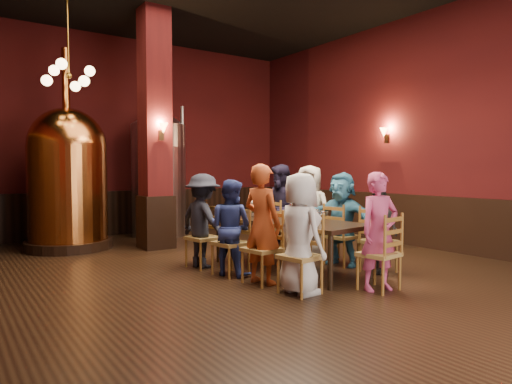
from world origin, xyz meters
TOP-DOWN VIEW (x-y plane):
  - room at (0.00, 0.00)m, footprint 10.00×10.02m
  - wainscot_right at (3.96, 0.00)m, footprint 0.08×9.90m
  - wainscot_back at (0.00, 4.96)m, footprint 7.90×0.08m
  - column at (-0.30, 2.80)m, footprint 0.58×0.58m
  - pendant_cluster at (-1.80, 2.90)m, footprint 0.90×0.90m
  - sconce_wall at (3.90, 0.80)m, footprint 0.20×0.20m
  - sconce_column at (-0.30, 2.50)m, footprint 0.20×0.20m
  - dining_table at (0.61, -0.10)m, footprint 1.31×2.51m
  - chair_0 at (-0.10, -1.21)m, footprint 0.52×0.52m
  - person_0 at (-0.10, -1.21)m, footprint 0.48×0.72m
  - chair_1 at (-0.19, -0.55)m, footprint 0.52×0.52m
  - person_1 at (-0.19, -0.55)m, footprint 0.51×0.65m
  - chair_2 at (-0.28, 0.11)m, footprint 0.52×0.52m
  - person_2 at (-0.28, 0.11)m, footprint 0.58×0.74m
  - chair_3 at (-0.37, 0.77)m, footprint 0.52×0.52m
  - person_3 at (-0.37, 0.77)m, footprint 0.70×1.01m
  - chair_4 at (1.58, -0.98)m, footprint 0.52×0.52m
  - person_4 at (1.58, -0.98)m, footprint 0.44×0.78m
  - chair_5 at (1.49, -0.32)m, footprint 0.52×0.52m
  - person_5 at (1.49, -0.32)m, footprint 0.72×1.42m
  - chair_6 at (1.41, 0.34)m, footprint 0.52×0.52m
  - person_6 at (1.41, 0.34)m, footprint 0.77×0.90m
  - chair_7 at (1.32, 1.00)m, footprint 0.52×0.52m
  - person_7 at (1.32, 1.00)m, footprint 0.43×0.80m
  - chair_8 at (0.82, -1.64)m, footprint 0.52×0.52m
  - person_8 at (0.82, -1.64)m, footprint 0.60×0.45m
  - copper_kettle at (-1.69, 3.64)m, footprint 1.61×1.61m
  - steel_vessel at (0.38, 4.26)m, footprint 1.46×1.46m
  - rose_vase at (0.41, 0.53)m, footprint 0.18×0.18m
  - wine_glass_0 at (0.75, -0.64)m, footprint 0.07×0.07m
  - wine_glass_1 at (0.63, -0.18)m, footprint 0.07×0.07m
  - wine_glass_2 at (0.73, -0.71)m, footprint 0.07×0.07m
  - wine_glass_3 at (0.93, -0.06)m, footprint 0.07×0.07m
  - wine_glass_4 at (0.90, -0.34)m, footprint 0.07×0.07m
  - wine_glass_5 at (0.36, 0.05)m, footprint 0.07×0.07m
  - wine_glass_6 at (0.89, -0.41)m, footprint 0.07×0.07m

SIDE VIEW (x-z plane):
  - chair_0 at x=-0.10m, z-range 0.00..0.92m
  - chair_1 at x=-0.19m, z-range 0.00..0.92m
  - chair_2 at x=-0.28m, z-range 0.00..0.92m
  - chair_3 at x=-0.37m, z-range 0.00..0.92m
  - chair_4 at x=1.58m, z-range 0.00..0.92m
  - chair_5 at x=1.49m, z-range 0.00..0.92m
  - chair_6 at x=1.41m, z-range 0.00..0.92m
  - chair_7 at x=1.32m, z-range 0.00..0.92m
  - chair_8 at x=0.82m, z-range 0.00..0.92m
  - wainscot_right at x=3.96m, z-range 0.00..1.00m
  - wainscot_back at x=0.00m, z-range 0.00..1.00m
  - person_4 at x=1.58m, z-range 0.00..1.26m
  - person_2 at x=-0.28m, z-range 0.00..1.36m
  - dining_table at x=0.61m, z-range 0.31..1.06m
  - person_3 at x=-0.37m, z-range 0.00..1.44m
  - person_5 at x=1.49m, z-range 0.00..1.46m
  - person_0 at x=-0.10m, z-range 0.00..1.46m
  - person_8 at x=0.82m, z-range 0.00..1.47m
  - person_6 at x=1.41m, z-range 0.00..1.57m
  - person_1 at x=-0.19m, z-range 0.00..1.58m
  - person_7 at x=1.32m, z-range 0.00..1.59m
  - wine_glass_0 at x=0.75m, z-range 0.75..0.92m
  - wine_glass_1 at x=0.63m, z-range 0.75..0.92m
  - wine_glass_2 at x=0.73m, z-range 0.75..0.92m
  - wine_glass_3 at x=0.93m, z-range 0.75..0.92m
  - wine_glass_4 at x=0.90m, z-range 0.75..0.92m
  - wine_glass_5 at x=0.36m, z-range 0.75..0.92m
  - wine_glass_6 at x=0.89m, z-range 0.75..0.92m
  - rose_vase at x=0.41m, z-range 0.80..1.10m
  - copper_kettle at x=-1.69m, z-range -0.51..3.23m
  - steel_vessel at x=0.38m, z-range 0.00..2.88m
  - sconce_wall at x=3.90m, z-range 2.02..2.38m
  - sconce_column at x=-0.30m, z-range 2.02..2.38m
  - room at x=0.00m, z-range 0.00..4.50m
  - column at x=-0.30m, z-range 0.00..4.50m
  - pendant_cluster at x=-1.80m, z-range 2.25..3.95m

